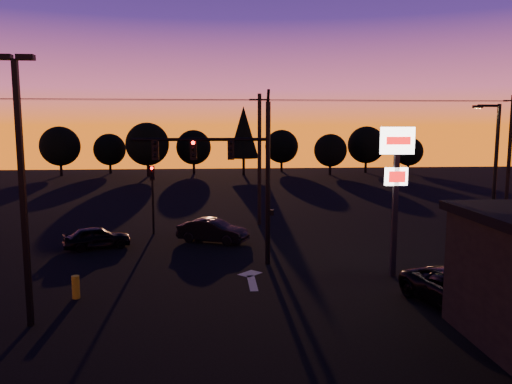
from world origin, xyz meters
TOP-DOWN VIEW (x-y plane):
  - ground at (0.00, 0.00)m, footprint 120.00×120.00m
  - lane_arrow at (0.50, 1.67)m, footprint 1.20×3.10m
  - traffic_signal_mast at (-0.10, 3.99)m, footprint 6.79×0.52m
  - secondary_signal at (-5.00, 11.49)m, footprint 0.30×0.31m
  - parking_lot_light at (-7.50, -3.00)m, footprint 1.25×0.30m
  - pylon_sign at (7.00, 1.50)m, footprint 1.50×0.28m
  - streetlight at (13.91, 5.50)m, footprint 1.55×0.35m
  - utility_pole_1 at (2.00, 14.00)m, footprint 1.40×0.26m
  - utility_pole_2 at (20.00, 14.00)m, footprint 1.40×0.26m
  - power_wires at (2.00, 14.00)m, footprint 36.00×1.22m
  - bollard at (-6.68, -0.32)m, footprint 0.31×0.31m
  - tree_0 at (-22.00, 50.00)m, footprint 5.36×5.36m
  - tree_1 at (-16.00, 53.00)m, footprint 4.54×4.54m
  - tree_2 at (-10.00, 48.00)m, footprint 5.77×5.78m
  - tree_3 at (-4.00, 52.00)m, footprint 4.95×4.95m
  - tree_4 at (3.00, 49.00)m, footprint 4.18×4.18m
  - tree_5 at (9.00, 54.00)m, footprint 4.95×4.95m
  - tree_6 at (15.00, 48.00)m, footprint 4.54×4.54m
  - tree_7 at (21.00, 51.00)m, footprint 5.36×5.36m
  - tree_8 at (27.00, 50.00)m, footprint 4.12×4.12m
  - car_left at (-7.72, 8.03)m, footprint 3.94×2.66m
  - car_mid at (-1.24, 8.96)m, footprint 4.39×3.05m
  - suv_parked at (8.07, -2.78)m, footprint 3.56×5.50m

SIDE VIEW (x-z plane):
  - ground at x=0.00m, z-range 0.00..0.00m
  - lane_arrow at x=0.50m, z-range 0.00..0.01m
  - bollard at x=-6.68m, z-range 0.00..0.92m
  - car_left at x=-7.72m, z-range 0.00..1.25m
  - car_mid at x=-1.24m, z-range 0.00..1.37m
  - suv_parked at x=8.07m, z-range 0.00..1.41m
  - secondary_signal at x=-5.00m, z-range 0.69..5.04m
  - tree_8 at x=27.00m, z-range 0.53..5.71m
  - tree_1 at x=-16.00m, z-range 0.58..6.29m
  - tree_6 at x=15.00m, z-range 0.58..6.29m
  - tree_3 at x=-4.00m, z-range 0.63..6.86m
  - tree_5 at x=9.00m, z-range 0.63..6.86m
  - tree_0 at x=-22.00m, z-range 0.69..7.43m
  - tree_7 at x=21.00m, z-range 0.69..7.43m
  - tree_2 at x=-10.00m, z-range 0.74..8.00m
  - streetlight at x=13.91m, z-range 0.42..8.42m
  - utility_pole_1 at x=2.00m, z-range 0.09..9.09m
  - utility_pole_2 at x=20.00m, z-range 0.09..9.09m
  - pylon_sign at x=7.00m, z-range 1.51..8.31m
  - traffic_signal_mast at x=-0.10m, z-range 0.65..9.23m
  - parking_lot_light at x=-7.50m, z-range 0.70..9.84m
  - tree_4 at x=3.00m, z-range 1.18..10.68m
  - power_wires at x=2.00m, z-range 8.53..8.60m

